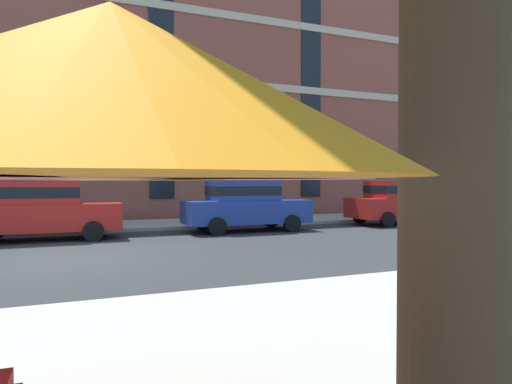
{
  "coord_description": "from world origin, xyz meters",
  "views": [
    {
      "loc": [
        0.08,
        -11.0,
        1.75
      ],
      "look_at": [
        5.95,
        3.2,
        1.4
      ],
      "focal_mm": 31.22,
      "sensor_mm": 36.0,
      "label": 1
    }
  ],
  "objects": [
    {
      "name": "sedan_blue",
      "position": [
        5.74,
        3.7,
        0.95
      ],
      "size": [
        4.4,
        1.98,
        1.78
      ],
      "color": "navy",
      "rests_on": "ground"
    },
    {
      "name": "sidewalk_far",
      "position": [
        0.0,
        6.8,
        0.06
      ],
      "size": [
        56.0,
        3.6,
        0.12
      ],
      "primitive_type": "cube",
      "color": "#9E998E",
      "rests_on": "ground"
    },
    {
      "name": "sedan_red",
      "position": [
        -0.78,
        3.7,
        0.95
      ],
      "size": [
        4.4,
        1.98,
        1.78
      ],
      "color": "#B21E19",
      "rests_on": "ground"
    },
    {
      "name": "ground_plane",
      "position": [
        0.0,
        0.0,
        0.0
      ],
      "size": [
        120.0,
        120.0,
        0.0
      ],
      "primitive_type": "plane",
      "color": "#2D3033"
    },
    {
      "name": "apartment_building",
      "position": [
        -0.0,
        14.99,
        6.4
      ],
      "size": [
        45.5,
        12.08,
        12.8
      ],
      "color": "#934C3D",
      "rests_on": "ground"
    },
    {
      "name": "sedan_red_midblock",
      "position": [
        12.58,
        3.7,
        0.95
      ],
      "size": [
        4.4,
        1.98,
        1.78
      ],
      "color": "#B21E19",
      "rests_on": "ground"
    }
  ]
}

